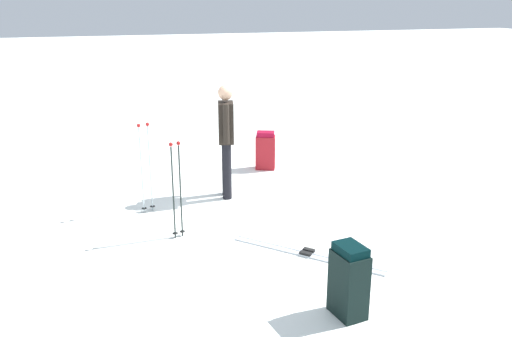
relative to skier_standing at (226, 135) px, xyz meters
name	(u,v)px	position (x,y,z in m)	size (l,w,h in m)	color
ground_plane	(256,217)	(-0.16, 0.91, -0.95)	(80.00, 80.00, 0.00)	white
skier_standing	(226,135)	(0.00, 0.00, 0.00)	(0.30, 0.56, 1.70)	black
ski_pair_near	(307,253)	(-0.37, 2.20, -0.94)	(1.42, 1.53, 0.05)	silver
backpack_large_dark	(349,281)	(-0.22, 3.48, -0.60)	(0.29, 0.38, 0.72)	black
backpack_bright	(265,151)	(-1.02, -1.13, -0.63)	(0.41, 0.36, 0.67)	maroon
ski_poles_planted_near	(145,163)	(1.23, 0.24, -0.24)	(0.19, 0.11, 1.28)	#ADBEC2
ski_poles_planted_far	(177,185)	(0.97, 1.23, -0.26)	(0.17, 0.10, 1.24)	black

